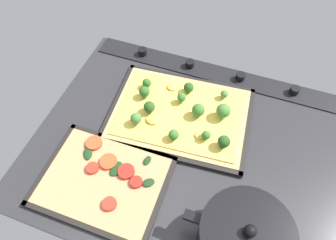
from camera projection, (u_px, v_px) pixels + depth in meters
ground_plane at (187, 149)px, 80.94cm from camera, size 80.97×62.92×3.00cm
stove_control_panel at (214, 72)px, 94.14cm from camera, size 77.73×7.00×2.60cm
baking_tray_front at (180, 115)px, 85.02cm from camera, size 41.18×31.69×1.30cm
broccoli_pizza at (181, 113)px, 83.69cm from camera, size 38.60×29.11×6.21cm
baking_tray_back at (104, 181)px, 73.73cm from camera, size 30.73×23.99×1.30cm
veggie_pizza_back at (105, 178)px, 73.41cm from camera, size 28.32×21.58×1.90cm
cooking_pot at (243, 239)px, 61.19cm from camera, size 25.70×18.87×13.23cm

